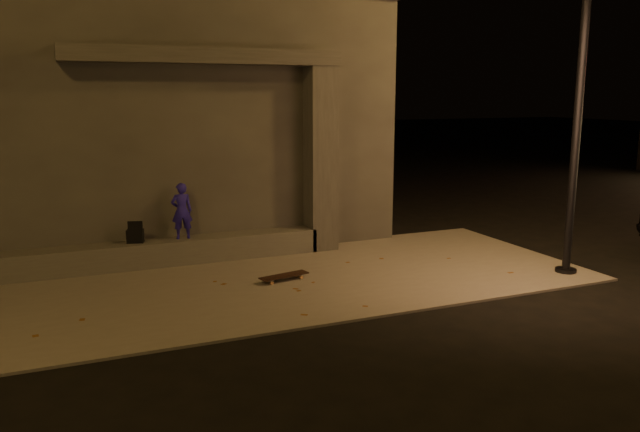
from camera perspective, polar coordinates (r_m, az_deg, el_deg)
name	(u,v)px	position (r m, az deg, el deg)	size (l,w,h in m)	color
ground	(313,323)	(8.76, -0.61, -9.73)	(120.00, 120.00, 0.00)	black
sidewalk	(268,282)	(10.53, -4.78, -6.03)	(11.00, 4.40, 0.04)	slate
building	(158,118)	(14.23, -14.59, 8.70)	(9.00, 5.10, 5.22)	#3A3835
ledge	(160,253)	(11.79, -14.45, -3.25)	(6.00, 0.55, 0.45)	#504E48
column	(321,160)	(12.37, 0.05, 5.18)	(0.55, 0.55, 3.60)	#3A3835
canopy	(206,56)	(11.69, -10.34, 14.19)	(5.00, 0.70, 0.28)	#3A3835
skateboarder	(182,211)	(11.70, -12.53, 0.46)	(0.38, 0.25, 1.04)	#1F1692
backpack	(135,235)	(11.65, -16.54, -1.68)	(0.33, 0.26, 0.41)	black
skateboard	(284,276)	(10.50, -3.30, -5.50)	(0.90, 0.40, 0.10)	black
street_lamp_0	(583,52)	(11.44, 22.90, 13.66)	(0.36, 0.36, 6.65)	black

